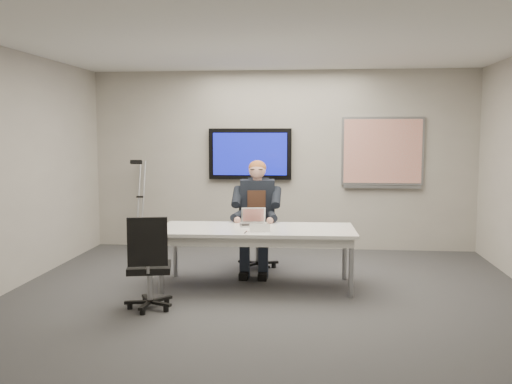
# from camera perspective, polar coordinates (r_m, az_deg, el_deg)

# --- Properties ---
(floor) EXTENTS (6.00, 6.00, 0.02)m
(floor) POSITION_cam_1_polar(r_m,az_deg,el_deg) (6.25, 1.02, -11.07)
(floor) COLOR #3C3C3F
(floor) RESTS_ON ground
(ceiling) EXTENTS (6.00, 6.00, 0.02)m
(ceiling) POSITION_cam_1_polar(r_m,az_deg,el_deg) (6.06, 1.07, 15.15)
(ceiling) COLOR white
(ceiling) RESTS_ON wall_back
(wall_back) EXTENTS (6.00, 0.02, 2.80)m
(wall_back) POSITION_cam_1_polar(r_m,az_deg,el_deg) (8.98, 2.62, 3.19)
(wall_back) COLOR #A59E95
(wall_back) RESTS_ON ground
(wall_front) EXTENTS (6.00, 0.02, 2.80)m
(wall_front) POSITION_cam_1_polar(r_m,az_deg,el_deg) (3.03, -3.62, -2.19)
(wall_front) COLOR #A59E95
(wall_front) RESTS_ON ground
(conference_table) EXTENTS (2.33, 1.04, 0.71)m
(conference_table) POSITION_cam_1_polar(r_m,az_deg,el_deg) (6.77, 0.12, -4.30)
(conference_table) COLOR silver
(conference_table) RESTS_ON ground
(tv_display) EXTENTS (1.30, 0.09, 0.80)m
(tv_display) POSITION_cam_1_polar(r_m,az_deg,el_deg) (8.97, -0.60, 3.83)
(tv_display) COLOR black
(tv_display) RESTS_ON wall_back
(whiteboard) EXTENTS (1.25, 0.08, 1.10)m
(whiteboard) POSITION_cam_1_polar(r_m,az_deg,el_deg) (9.00, 12.54, 3.89)
(whiteboard) COLOR #95979E
(whiteboard) RESTS_ON wall_back
(office_chair_far) EXTENTS (0.63, 0.63, 1.06)m
(office_chair_far) POSITION_cam_1_polar(r_m,az_deg,el_deg) (7.76, 0.10, -5.19)
(office_chair_far) COLOR black
(office_chair_far) RESTS_ON ground
(office_chair_near) EXTENTS (0.57, 0.57, 0.99)m
(office_chair_near) POSITION_cam_1_polar(r_m,az_deg,el_deg) (6.06, -10.62, -8.69)
(office_chair_near) COLOR black
(office_chair_near) RESTS_ON ground
(seated_person) EXTENTS (0.48, 0.81, 1.47)m
(seated_person) POSITION_cam_1_polar(r_m,az_deg,el_deg) (7.45, 0.01, -3.62)
(seated_person) COLOR #202735
(seated_person) RESTS_ON office_chair_far
(crutch) EXTENTS (0.35, 0.82, 1.51)m
(crutch) POSITION_cam_1_polar(r_m,az_deg,el_deg) (9.18, -11.46, -1.10)
(crutch) COLOR #A9ABB1
(crutch) RESTS_ON ground
(laptop) EXTENTS (0.33, 0.32, 0.21)m
(laptop) POSITION_cam_1_polar(r_m,az_deg,el_deg) (6.95, -0.33, -2.92)
(laptop) COLOR #ACACAE
(laptop) RESTS_ON conference_table
(name_tent) EXTENTS (0.24, 0.09, 0.09)m
(name_tent) POSITION_cam_1_polar(r_m,az_deg,el_deg) (6.50, 0.37, -3.59)
(name_tent) COLOR white
(name_tent) RESTS_ON conference_table
(pen) EXTENTS (0.02, 0.13, 0.01)m
(pen) POSITION_cam_1_polar(r_m,az_deg,el_deg) (6.45, -1.04, -4.03)
(pen) COLOR black
(pen) RESTS_ON conference_table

